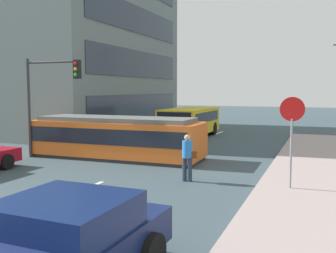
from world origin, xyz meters
The scene contains 12 objects.
ground_plane centered at (0.00, 10.00, 0.00)m, with size 120.00×120.00×0.00m, color #394951.
sidewalk_curb_right centered at (6.80, 6.00, 0.07)m, with size 3.20×36.00×0.14m, color #A3908F.
lane_stripe_2 centered at (0.00, 6.00, 0.01)m, with size 0.16×2.40×0.01m, color silver.
lane_stripe_3 centered at (0.00, 17.63, 0.01)m, with size 0.16×2.40×0.01m, color silver.
lane_stripe_4 centered at (0.00, 23.63, 0.01)m, with size 0.16×2.40×0.01m, color silver.
corner_building centered at (-14.35, 21.75, 9.60)m, with size 17.43×16.41×19.20m.
streetcar_tram centered at (-1.92, 11.63, 1.01)m, with size 8.28×2.63×1.95m.
city_bus centered at (-1.27, 20.61, 1.12)m, with size 2.62×5.97×1.95m.
pedestrian_crossing centered at (2.75, 8.40, 0.94)m, with size 0.51×0.36×1.67m.
parked_sedan_far centered at (-5.77, 15.59, 0.62)m, with size 2.10×4.21×1.19m.
stop_sign centered at (6.25, 8.21, 2.19)m, with size 0.76×0.07×2.88m.
traffic_light_mast centered at (-4.65, 10.27, 3.32)m, with size 2.98×0.33×4.69m.
Camera 1 is at (7.13, -4.42, 3.26)m, focal length 41.51 mm.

